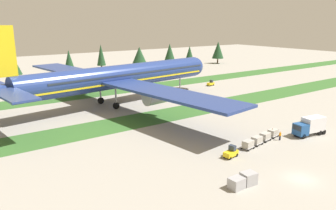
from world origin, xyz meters
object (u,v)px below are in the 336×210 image
cargo_dolly_fourth (273,133)px  catering_truck (310,126)px  taxiway_marker_2 (237,106)px  cargo_dolly_third (265,136)px  pushback_tractor (211,83)px  ground_crew_loader (272,132)px  cargo_dolly_second (257,140)px  taxiway_marker_1 (240,105)px  baggage_tug (231,152)px  cargo_dolly_lead (248,144)px  taxiway_marker_3 (219,107)px  airliner (114,77)px  ground_crew_marshaller (280,135)px  uld_container_1 (237,183)px  taxiway_marker_0 (233,107)px  uld_container_0 (249,178)px

cargo_dolly_fourth → catering_truck: bearing=-126.0°
cargo_dolly_fourth → taxiway_marker_2: bearing=-39.1°
cargo_dolly_third → taxiway_marker_2: 24.95m
pushback_tractor → ground_crew_loader: (-25.49, -45.36, 0.13)m
cargo_dolly_second → taxiway_marker_1: size_ratio=3.72×
catering_truck → baggage_tug: bearing=95.0°
baggage_tug → cargo_dolly_lead: size_ratio=1.15×
ground_crew_loader → taxiway_marker_3: ground_crew_loader is taller
baggage_tug → ground_crew_loader: size_ratio=1.59×
taxiway_marker_2 → taxiway_marker_3: bearing=154.2°
cargo_dolly_second → cargo_dolly_third: same height
baggage_tug → cargo_dolly_second: baggage_tug is taller
cargo_dolly_third → ground_crew_loader: ground_crew_loader is taller
taxiway_marker_1 → taxiway_marker_2: 0.67m
cargo_dolly_third → pushback_tractor: 54.01m
airliner → baggage_tug: 42.92m
airliner → ground_crew_loader: 42.82m
cargo_dolly_fourth → baggage_tug: bearing=90.0°
ground_crew_marshaller → ground_crew_loader: bearing=-94.8°
taxiway_marker_1 → cargo_dolly_third: bearing=-126.5°
pushback_tractor → taxiway_marker_2: bearing=143.5°
ground_crew_marshaller → airliner: bearing=-67.7°
cargo_dolly_second → taxiway_marker_3: (12.69, 23.05, -0.66)m
taxiway_marker_1 → pushback_tractor: bearing=62.5°
uld_container_1 → taxiway_marker_1: uld_container_1 is taller
catering_truck → cargo_dolly_second: bearing=87.2°
uld_container_1 → taxiway_marker_0: uld_container_1 is taller
baggage_tug → taxiway_marker_1: bearing=-58.6°
airliner → ground_crew_marshaller: airliner is taller
uld_container_1 → taxiway_marker_0: 42.31m
cargo_dolly_lead → cargo_dolly_fourth: (8.59, 1.39, 0.00)m
cargo_dolly_second → taxiway_marker_2: cargo_dolly_second is taller
taxiway_marker_1 → taxiway_marker_3: size_ratio=1.23×
pushback_tractor → ground_crew_loader: size_ratio=1.58×
uld_container_1 → cargo_dolly_second: bearing=31.5°
cargo_dolly_third → taxiway_marker_2: cargo_dolly_third is taller
uld_container_0 → catering_truck: bearing=15.0°
uld_container_0 → taxiway_marker_3: uld_container_0 is taller
pushback_tractor → ground_crew_marshaller: pushback_tractor is taller
cargo_dolly_lead → taxiway_marker_0: 27.85m
airliner → catering_truck: (20.30, -43.60, -5.51)m
cargo_dolly_second → pushback_tractor: 55.95m
cargo_dolly_third → uld_container_0: bearing=112.8°
airliner → baggage_tug: (0.02, -42.40, -6.65)m
taxiway_marker_1 → taxiway_marker_2: bearing=162.6°
ground_crew_marshaller → uld_container_1: 21.81m
cargo_dolly_third → cargo_dolly_fourth: size_ratio=1.00×
ground_crew_marshaller → cargo_dolly_fourth: bearing=-94.8°
taxiway_marker_0 → uld_container_1: bearing=-135.4°
cargo_dolly_fourth → uld_container_0: 20.93m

